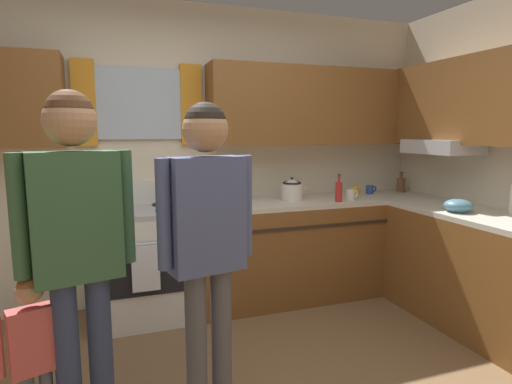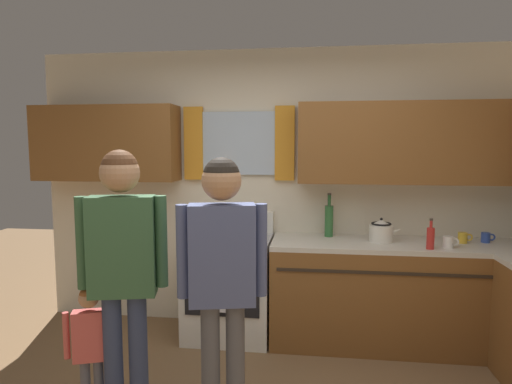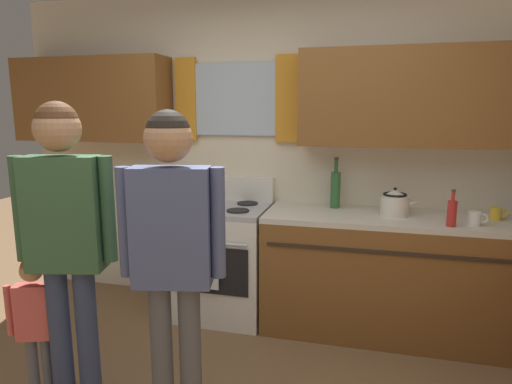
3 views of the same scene
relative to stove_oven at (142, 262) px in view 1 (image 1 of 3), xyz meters
name	(u,v)px [view 1 (image 1 of 3)]	position (x,y,z in m)	size (l,w,h in m)	color
back_wall_unit	(191,136)	(0.47, 0.27, 1.01)	(4.60, 0.42, 2.60)	beige
kitchen_counter_run	(372,255)	(1.90, -0.42, -0.02)	(2.33, 2.12, 0.90)	brown
stove_oven	(142,262)	(0.00, 0.00, 0.00)	(0.75, 0.67, 1.10)	silver
bottle_squat_brown	(401,184)	(2.57, 0.10, 0.51)	(0.08, 0.08, 0.21)	brown
bottle_wine_green	(240,183)	(0.89, 0.17, 0.58)	(0.08, 0.08, 0.39)	#2D6633
bottle_sauce_red	(339,191)	(1.67, -0.22, 0.53)	(0.06, 0.06, 0.25)	red
mug_cobalt_blue	(370,190)	(2.20, 0.09, 0.48)	(0.11, 0.07, 0.08)	#2D479E
mug_ceramic_white	(350,195)	(1.82, -0.16, 0.48)	(0.13, 0.08, 0.09)	white
mug_mustard_yellow	(355,191)	(2.00, 0.04, 0.48)	(0.12, 0.08, 0.09)	gold
stovetop_kettle	(292,189)	(1.32, 0.01, 0.53)	(0.27, 0.20, 0.21)	silver
mixing_bowl	(458,206)	(2.29, -0.93, 0.48)	(0.21, 0.21, 0.10)	teal
adult_holding_child	(77,230)	(-0.37, -1.37, 0.60)	(0.51, 0.24, 1.69)	#2D3856
adult_in_plaid	(207,227)	(0.23, -1.38, 0.57)	(0.50, 0.23, 1.65)	#4C4C51
small_child	(34,346)	(-0.57, -1.40, 0.09)	(0.29, 0.14, 0.89)	#4C4C56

